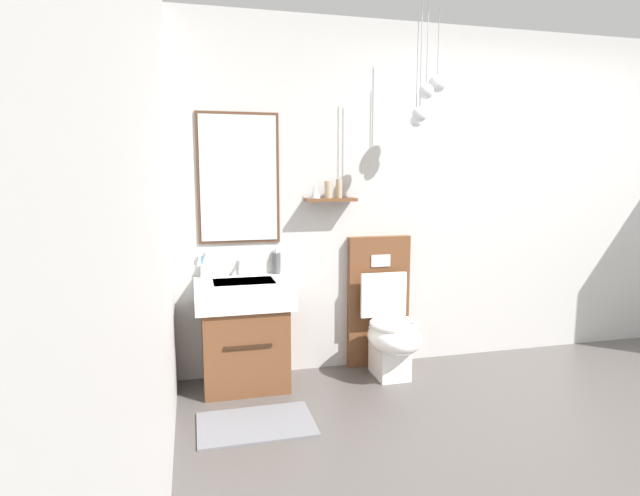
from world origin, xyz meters
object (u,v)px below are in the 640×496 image
Objects in this scene: vanity_sink_left at (244,330)px; toothbrush_cup at (205,270)px; soap_dispenser at (277,263)px; toilet at (386,323)px.

toothbrush_cup reaches higher than vanity_sink_left.
toothbrush_cup is at bearing -178.86° from soap_dispenser.
soap_dispenser is (0.50, 0.01, 0.03)m from toothbrush_cup.
soap_dispenser is at bearing 1.14° from toothbrush_cup.
toilet is at bearing -12.33° from soap_dispenser.
toothbrush_cup is (-0.25, 0.16, 0.41)m from vanity_sink_left.
toothbrush_cup is at bearing 172.86° from toilet.
vanity_sink_left is 0.53m from soap_dispenser.
vanity_sink_left is 0.75× the size of toilet.
toilet reaches higher than toothbrush_cup.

